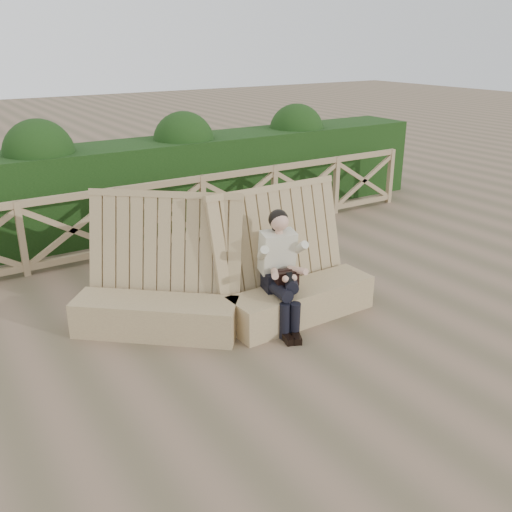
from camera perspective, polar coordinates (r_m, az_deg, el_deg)
ground at (r=6.59m, az=3.57°, el=-8.00°), size 60.00×60.00×0.00m
bench at (r=6.73m, az=-2.71°, el=-3.64°), size 3.44×1.83×1.55m
woman at (r=6.57m, az=2.50°, el=-1.05°), size 0.52×0.88×1.38m
guardrail at (r=9.21m, az=-9.30°, el=4.09°), size 10.10×0.09×1.10m
hedge at (r=10.23m, az=-12.12°, el=6.76°), size 12.00×1.20×1.50m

